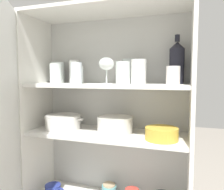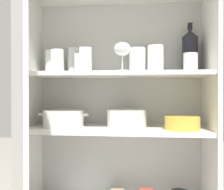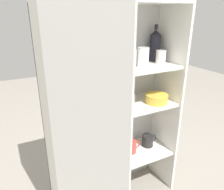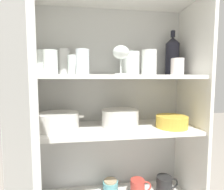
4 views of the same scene
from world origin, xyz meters
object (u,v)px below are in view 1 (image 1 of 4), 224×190
Objects in this scene: plate_stack_white at (115,125)px; mixing_bowl_large at (162,133)px; wine_bottle at (177,63)px; casserole_dish at (63,122)px.

plate_stack_white is 0.27m from mixing_bowl_large.
wine_bottle reaches higher than mixing_bowl_large.
casserole_dish is (-0.59, 0.05, 0.01)m from mixing_bowl_large.
casserole_dish is (-0.65, -0.08, -0.35)m from wine_bottle.
plate_stack_white is at bearing 165.88° from mixing_bowl_large.
wine_bottle is 0.48m from plate_stack_white.
plate_stack_white reaches higher than casserole_dish.
wine_bottle is at bearing 7.32° from casserole_dish.
mixing_bowl_large is at bearing -14.12° from plate_stack_white.
wine_bottle is 1.30× the size of plate_stack_white.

